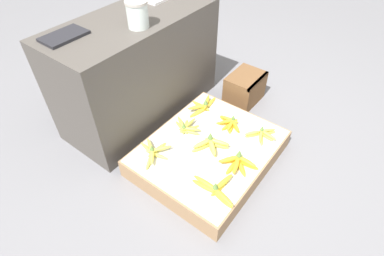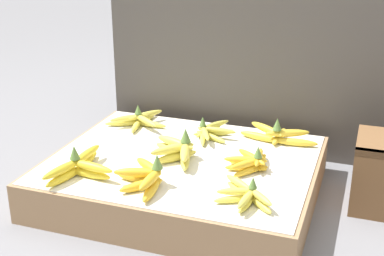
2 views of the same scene
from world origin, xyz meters
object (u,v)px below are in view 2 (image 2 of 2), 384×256
object	(u,v)px
banana_bunch_front_left	(80,166)
banana_bunch_middle_midright	(251,162)
banana_bunch_back_midright	(277,135)
banana_bunch_front_midleft	(146,177)
banana_bunch_middle_midleft	(178,150)
banana_bunch_front_midright	(245,195)
banana_bunch_back_midleft	(210,132)
banana_bunch_back_left	(139,120)

from	to	relation	value
banana_bunch_front_left	banana_bunch_middle_midright	distance (m)	0.57
banana_bunch_back_midright	banana_bunch_front_midleft	bearing A→B (deg)	-123.07
banana_bunch_middle_midleft	banana_bunch_front_left	bearing A→B (deg)	-140.20
banana_bunch_front_left	banana_bunch_front_midright	distance (m)	0.56
banana_bunch_front_left	banana_bunch_middle_midright	bearing A→B (deg)	23.78
banana_bunch_back_midleft	banana_bunch_back_midright	xyz separation A→B (m)	(0.25, 0.04, 0.01)
banana_bunch_front_midleft	banana_bunch_back_left	bearing A→B (deg)	117.04
banana_bunch_back_midleft	banana_bunch_back_midright	size ratio (longest dim) A/B	0.75
banana_bunch_front_midleft	banana_bunch_back_midleft	bearing A→B (deg)	81.68
banana_bunch_middle_midright	banana_bunch_back_left	xyz separation A→B (m)	(-0.52, 0.25, -0.00)
banana_bunch_front_midleft	banana_bunch_back_left	xyz separation A→B (m)	(-0.24, 0.47, -0.01)
banana_bunch_front_midleft	banana_bunch_middle_midleft	xyz separation A→B (m)	(0.02, 0.22, 0.00)
banana_bunch_back_midleft	banana_bunch_back_midright	bearing A→B (deg)	9.16
banana_bunch_back_midleft	banana_bunch_front_midright	bearing A→B (deg)	-60.67
banana_bunch_back_midleft	banana_bunch_front_left	bearing A→B (deg)	-123.99
banana_bunch_front_midright	banana_bunch_back_left	size ratio (longest dim) A/B	0.79
banana_bunch_middle_midright	banana_bunch_back_left	size ratio (longest dim) A/B	0.82
banana_bunch_front_left	banana_bunch_back_left	bearing A→B (deg)	90.47
banana_bunch_middle_midleft	banana_bunch_back_left	size ratio (longest dim) A/B	0.78
banana_bunch_front_midright	banana_bunch_middle_midright	distance (m)	0.23
banana_bunch_back_left	banana_bunch_back_midright	bearing A→B (deg)	1.73
banana_bunch_middle_midright	banana_bunch_back_midright	xyz separation A→B (m)	(0.04, 0.26, 0.00)
banana_bunch_front_left	banana_bunch_front_midright	xyz separation A→B (m)	(0.56, 0.00, -0.01)
banana_bunch_front_left	banana_bunch_back_left	world-z (taller)	banana_bunch_front_left
banana_bunch_front_midleft	banana_bunch_front_midright	size ratio (longest dim) A/B	1.22
banana_bunch_back_left	banana_bunch_back_midleft	xyz separation A→B (m)	(0.31, -0.02, -0.00)
banana_bunch_back_midright	banana_bunch_back_midleft	bearing A→B (deg)	-170.84
banana_bunch_back_left	banana_bunch_back_midleft	size ratio (longest dim) A/B	1.10
banana_bunch_front_midright	banana_bunch_middle_midleft	world-z (taller)	banana_bunch_middle_midleft
banana_bunch_middle_midleft	banana_bunch_middle_midright	world-z (taller)	banana_bunch_middle_midleft
banana_bunch_front_left	banana_bunch_middle_midleft	distance (m)	0.34
banana_bunch_front_midleft	banana_bunch_back_midleft	size ratio (longest dim) A/B	1.06
banana_bunch_middle_midleft	banana_bunch_middle_midright	distance (m)	0.26
banana_bunch_middle_midright	banana_bunch_front_midleft	bearing A→B (deg)	-140.98
banana_bunch_middle_midright	banana_bunch_middle_midleft	bearing A→B (deg)	-177.66
banana_bunch_front_left	banana_bunch_back_midleft	distance (m)	0.54
banana_bunch_back_midright	banana_bunch_front_left	bearing A→B (deg)	-138.61
banana_bunch_front_midleft	banana_bunch_middle_midleft	world-z (taller)	banana_bunch_middle_midleft
banana_bunch_back_midright	banana_bunch_back_left	bearing A→B (deg)	-178.27
banana_bunch_front_midleft	banana_bunch_back_midleft	distance (m)	0.46
banana_bunch_front_midright	banana_bunch_back_midleft	world-z (taller)	banana_bunch_back_midleft
banana_bunch_front_midright	banana_bunch_back_midleft	size ratio (longest dim) A/B	0.87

